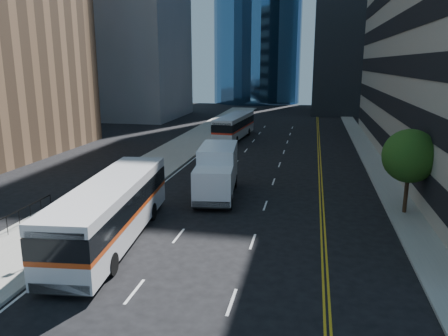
% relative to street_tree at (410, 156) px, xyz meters
% --- Properties ---
extents(ground, '(160.00, 160.00, 0.00)m').
position_rel_street_tree_xyz_m(ground, '(-9.00, -8.00, -3.64)').
color(ground, black).
rests_on(ground, ground).
extents(sidewalk_west, '(5.00, 90.00, 0.15)m').
position_rel_street_tree_xyz_m(sidewalk_west, '(-19.50, 17.00, -3.57)').
color(sidewalk_west, gray).
rests_on(sidewalk_west, ground).
extents(sidewalk_east, '(2.00, 90.00, 0.15)m').
position_rel_street_tree_xyz_m(sidewalk_east, '(-0.00, 17.00, -3.57)').
color(sidewalk_east, gray).
rests_on(sidewalk_east, ground).
extents(midrise_west, '(18.00, 18.00, 35.00)m').
position_rel_street_tree_xyz_m(midrise_west, '(-37.00, 44.00, 13.86)').
color(midrise_west, gray).
rests_on(midrise_west, ground).
extents(street_tree, '(3.20, 3.20, 5.10)m').
position_rel_street_tree_xyz_m(street_tree, '(0.00, 0.00, 0.00)').
color(street_tree, '#332114').
rests_on(street_tree, sidewalk_east).
extents(bus_front, '(3.94, 12.44, 3.15)m').
position_rel_street_tree_xyz_m(bus_front, '(-15.60, -7.33, -1.92)').
color(bus_front, silver).
rests_on(bus_front, ground).
extents(bus_rear, '(3.28, 11.32, 2.88)m').
position_rel_street_tree_xyz_m(bus_rear, '(-15.03, 25.04, -2.07)').
color(bus_rear, silver).
rests_on(bus_rear, ground).
extents(box_truck, '(3.22, 7.32, 3.39)m').
position_rel_street_tree_xyz_m(box_truck, '(-12.01, 1.42, -1.85)').
color(box_truck, white).
rests_on(box_truck, ground).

